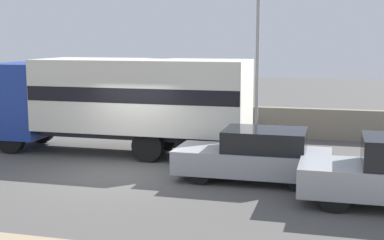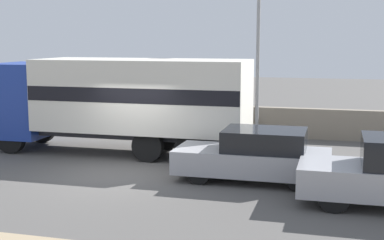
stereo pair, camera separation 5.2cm
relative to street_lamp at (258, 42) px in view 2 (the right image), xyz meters
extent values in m
plane|color=#514F4C|center=(-3.05, -6.55, -3.73)|extent=(80.00, 80.00, 0.00)
cube|color=gray|center=(-3.05, 0.53, -3.14)|extent=(60.00, 0.35, 1.18)
cylinder|color=gray|center=(0.00, 0.00, -0.67)|extent=(0.14, 0.14, 6.13)
cube|color=navy|center=(-7.65, -3.84, -2.00)|extent=(1.76, 2.34, 2.56)
cube|color=black|center=(-8.51, -3.84, -1.49)|extent=(0.06, 1.99, 1.13)
cube|color=#2D2D33|center=(-3.26, -3.84, -3.01)|extent=(7.01, 1.39, 0.25)
cube|color=silver|center=(-3.26, -3.84, -1.72)|extent=(7.01, 2.53, 2.33)
cube|color=black|center=(-3.26, -3.84, -1.63)|extent=(6.98, 2.55, 0.47)
cylinder|color=black|center=(-7.65, -4.84, -3.23)|extent=(1.00, 0.28, 1.00)
cylinder|color=black|center=(-7.65, -2.84, -3.23)|extent=(1.00, 0.28, 1.00)
cylinder|color=black|center=(-1.33, -4.84, -3.23)|extent=(1.00, 0.28, 1.00)
cylinder|color=black|center=(-1.33, -2.84, -3.23)|extent=(1.00, 0.28, 1.00)
cylinder|color=black|center=(-2.74, -4.84, -3.23)|extent=(1.00, 0.28, 1.00)
cylinder|color=black|center=(-2.74, -2.84, -3.23)|extent=(1.00, 0.28, 1.00)
cube|color=#9E9EA3|center=(0.78, -6.23, -3.19)|extent=(4.19, 1.73, 0.64)
cube|color=black|center=(1.12, -6.23, -2.58)|extent=(2.18, 1.59, 0.57)
cylinder|color=black|center=(-0.51, -6.98, -3.44)|extent=(0.58, 0.20, 0.58)
cylinder|color=black|center=(-0.51, -5.49, -3.44)|extent=(0.58, 0.20, 0.58)
cylinder|color=black|center=(2.08, -6.98, -3.44)|extent=(0.58, 0.20, 0.58)
cylinder|color=black|center=(2.08, -5.49, -3.44)|extent=(0.58, 0.20, 0.58)
cylinder|color=black|center=(2.97, -8.47, -3.37)|extent=(0.71, 0.20, 0.71)
cylinder|color=black|center=(2.97, -6.95, -3.37)|extent=(0.71, 0.20, 0.71)
cylinder|color=#473828|center=(-8.32, 0.02, -3.32)|extent=(0.29, 0.29, 0.83)
cylinder|color=#B22626|center=(-8.32, 0.02, -2.55)|extent=(0.38, 0.38, 0.69)
sphere|color=tan|center=(-8.32, 0.02, -2.10)|extent=(0.22, 0.22, 0.22)
camera|label=1|loc=(2.86, -20.41, 0.12)|focal=50.00mm
camera|label=2|loc=(2.91, -20.40, 0.12)|focal=50.00mm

